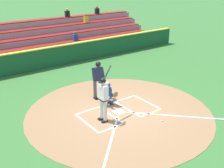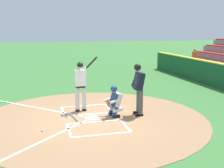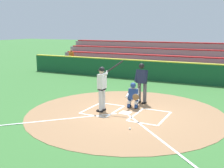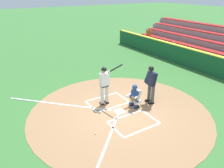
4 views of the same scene
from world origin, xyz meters
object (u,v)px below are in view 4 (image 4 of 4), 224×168
(batter, at_px, (105,83))
(baseball, at_px, (96,133))
(catcher, at_px, (135,95))
(plate_umpire, at_px, (151,82))

(batter, relative_size, baseball, 28.76)
(catcher, relative_size, baseball, 15.27)
(plate_umpire, bearing_deg, baseball, 104.08)
(batter, distance_m, catcher, 1.49)
(plate_umpire, xyz_separation_m, baseball, (-0.85, 3.39, -1.04))
(plate_umpire, relative_size, baseball, 25.20)
(catcher, bearing_deg, batter, 47.17)
(catcher, bearing_deg, baseball, 109.73)
(batter, bearing_deg, plate_umpire, -117.78)
(batter, bearing_deg, catcher, -132.83)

